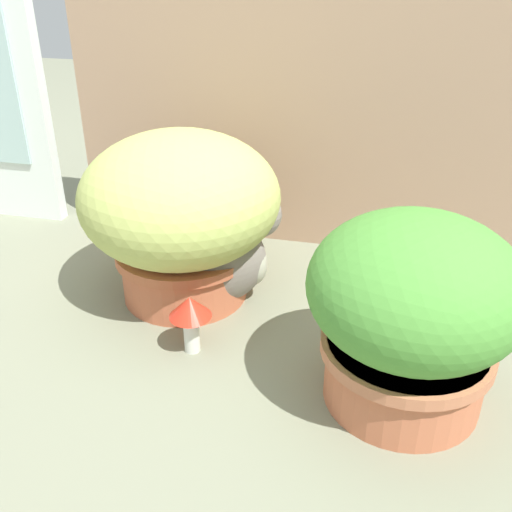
{
  "coord_description": "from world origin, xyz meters",
  "views": [
    {
      "loc": [
        0.37,
        -1.02,
        0.79
      ],
      "look_at": [
        0.11,
        0.08,
        0.18
      ],
      "focal_mm": 41.66,
      "sensor_mm": 36.0,
      "label": 1
    }
  ],
  "objects_px": {
    "cat": "(219,256)",
    "mushroom_ornament_pink": "(153,275)",
    "mushroom_ornament_red": "(190,312)",
    "leafy_planter": "(412,309)",
    "grass_planter": "(181,211)"
  },
  "relations": [
    {
      "from": "cat",
      "to": "mushroom_ornament_red",
      "type": "xyz_separation_m",
      "value": [
        -0.0,
        -0.21,
        -0.02
      ]
    },
    {
      "from": "grass_planter",
      "to": "cat",
      "type": "xyz_separation_m",
      "value": [
        0.09,
        -0.01,
        -0.1
      ]
    },
    {
      "from": "mushroom_ornament_red",
      "to": "cat",
      "type": "bearing_deg",
      "value": 89.35
    },
    {
      "from": "leafy_planter",
      "to": "mushroom_ornament_pink",
      "type": "bearing_deg",
      "value": 163.92
    },
    {
      "from": "leafy_planter",
      "to": "cat",
      "type": "relative_size",
      "value": 0.99
    },
    {
      "from": "cat",
      "to": "mushroom_ornament_pink",
      "type": "relative_size",
      "value": 2.65
    },
    {
      "from": "grass_planter",
      "to": "cat",
      "type": "bearing_deg",
      "value": -5.68
    },
    {
      "from": "cat",
      "to": "mushroom_ornament_red",
      "type": "relative_size",
      "value": 2.91
    },
    {
      "from": "grass_planter",
      "to": "leafy_planter",
      "type": "distance_m",
      "value": 0.59
    },
    {
      "from": "leafy_planter",
      "to": "mushroom_ornament_red",
      "type": "height_order",
      "value": "leafy_planter"
    },
    {
      "from": "grass_planter",
      "to": "mushroom_ornament_pink",
      "type": "xyz_separation_m",
      "value": [
        -0.04,
        -0.1,
        -0.12
      ]
    },
    {
      "from": "mushroom_ornament_pink",
      "to": "mushroom_ornament_red",
      "type": "bearing_deg",
      "value": -42.09
    },
    {
      "from": "mushroom_ornament_red",
      "to": "grass_planter",
      "type": "bearing_deg",
      "value": 112.44
    },
    {
      "from": "cat",
      "to": "mushroom_ornament_pink",
      "type": "height_order",
      "value": "cat"
    },
    {
      "from": "leafy_planter",
      "to": "cat",
      "type": "height_order",
      "value": "leafy_planter"
    }
  ]
}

